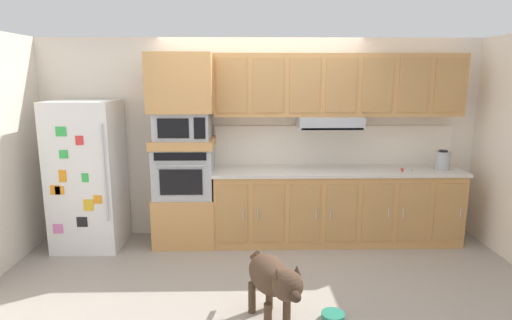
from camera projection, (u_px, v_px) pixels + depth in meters
name	position (u px, v px, depth m)	size (l,w,h in m)	color
ground_plane	(264.00, 267.00, 4.62)	(9.60, 9.60, 0.00)	#9E9389
back_kitchen_wall	(261.00, 138.00, 5.46)	(6.20, 0.12, 2.50)	silver
refrigerator	(88.00, 175.00, 5.07)	(0.76, 0.73, 1.76)	white
oven_base_cabinet	(186.00, 219.00, 5.28)	(0.74, 0.62, 0.60)	tan
built_in_oven	(184.00, 171.00, 5.16)	(0.70, 0.62, 0.60)	#A8AAAF
appliance_mid_shelf	(184.00, 143.00, 5.09)	(0.74, 0.62, 0.10)	tan
microwave	(183.00, 126.00, 5.05)	(0.64, 0.54, 0.32)	#A8AAAF
appliance_upper_cabinet	(182.00, 83.00, 4.95)	(0.74, 0.62, 0.68)	tan
lower_cabinet_run	(336.00, 207.00, 5.28)	(2.99, 0.63, 0.88)	tan
countertop_slab	(337.00, 171.00, 5.20)	(3.03, 0.64, 0.04)	beige
backsplash_panel	(333.00, 145.00, 5.43)	(3.03, 0.02, 0.50)	white
upper_cabinet_with_hood	(338.00, 87.00, 5.12)	(2.99, 0.48, 0.88)	tan
screwdriver	(403.00, 170.00, 5.09)	(0.15, 0.14, 0.03)	red
electric_kettle	(442.00, 160.00, 5.15)	(0.17, 0.17, 0.24)	#A8AAAF
dog	(273.00, 279.00, 3.44)	(0.47, 0.95, 0.65)	#473323
dog_food_bowl	(333.00, 316.00, 3.62)	(0.20, 0.20, 0.06)	#267F66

